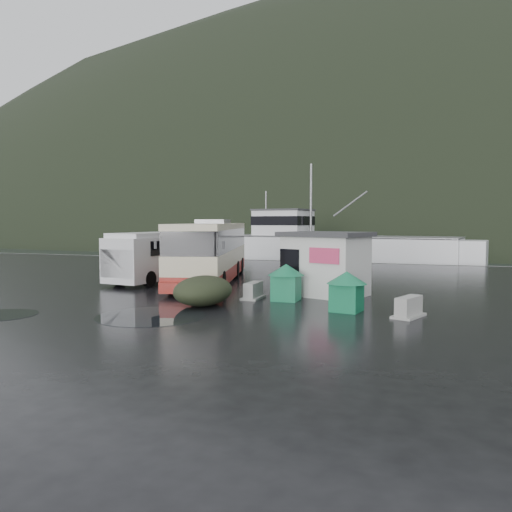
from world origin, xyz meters
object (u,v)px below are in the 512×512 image
(ticket_kiosk, at_px, (325,295))
(fishing_trawler, at_px, (339,256))
(dome_tent, at_px, (203,305))
(jersey_barrier_a, at_px, (253,299))
(coach_bus, at_px, (211,282))
(jersey_barrier_b, at_px, (408,317))
(waste_bin_right, at_px, (346,311))
(white_van, at_px, (157,282))
(waste_bin_left, at_px, (286,300))

(ticket_kiosk, xyz_separation_m, fishing_trawler, (-3.75, 25.71, 0.00))
(dome_tent, height_order, jersey_barrier_a, dome_tent)
(coach_bus, bearing_deg, fishing_trawler, 67.02)
(jersey_barrier_b, bearing_deg, fishing_trawler, 104.10)
(jersey_barrier_b, bearing_deg, coach_bus, 146.55)
(waste_bin_right, relative_size, fishing_trawler, 0.06)
(white_van, relative_size, jersey_barrier_a, 4.66)
(jersey_barrier_b, distance_m, fishing_trawler, 30.79)
(waste_bin_left, bearing_deg, coach_bus, 139.02)
(waste_bin_right, bearing_deg, waste_bin_left, 148.57)
(waste_bin_left, distance_m, waste_bin_right, 3.28)
(white_van, height_order, waste_bin_right, white_van)
(coach_bus, distance_m, ticket_kiosk, 7.54)
(waste_bin_right, relative_size, ticket_kiosk, 0.41)
(waste_bin_right, height_order, jersey_barrier_a, waste_bin_right)
(coach_bus, bearing_deg, waste_bin_left, -55.95)
(dome_tent, bearing_deg, jersey_barrier_a, 60.53)
(dome_tent, xyz_separation_m, jersey_barrier_a, (1.29, 2.28, 0.00))
(fishing_trawler, bearing_deg, dome_tent, -81.56)
(jersey_barrier_a, xyz_separation_m, jersey_barrier_b, (6.48, -2.14, 0.00))
(coach_bus, xyz_separation_m, white_van, (-2.75, -1.07, 0.00))
(waste_bin_right, relative_size, dome_tent, 0.50)
(dome_tent, bearing_deg, waste_bin_right, 5.85)
(coach_bus, xyz_separation_m, fishing_trawler, (3.20, 22.79, 0.00))
(fishing_trawler, bearing_deg, white_van, -95.05)
(white_van, bearing_deg, waste_bin_left, -18.16)
(dome_tent, relative_size, ticket_kiosk, 0.82)
(white_van, bearing_deg, waste_bin_right, -19.93)
(coach_bus, relative_size, jersey_barrier_a, 8.64)
(jersey_barrier_b, bearing_deg, jersey_barrier_a, 161.75)
(dome_tent, height_order, jersey_barrier_b, dome_tent)
(dome_tent, relative_size, fishing_trawler, 0.12)
(jersey_barrier_b, xyz_separation_m, fishing_trawler, (-7.50, 29.86, 0.00))
(white_van, distance_m, fishing_trawler, 24.59)
(ticket_kiosk, bearing_deg, jersey_barrier_a, -124.16)
(jersey_barrier_a, bearing_deg, ticket_kiosk, 36.42)
(ticket_kiosk, relative_size, fishing_trawler, 0.14)
(ticket_kiosk, relative_size, jersey_barrier_a, 2.58)
(dome_tent, relative_size, jersey_barrier_b, 2.08)
(ticket_kiosk, bearing_deg, waste_bin_left, -102.69)
(waste_bin_left, bearing_deg, dome_tent, -140.39)
(white_van, distance_m, jersey_barrier_a, 7.97)
(dome_tent, xyz_separation_m, ticket_kiosk, (4.02, 4.30, 0.00))
(ticket_kiosk, distance_m, fishing_trawler, 25.98)
(jersey_barrier_b, bearing_deg, waste_bin_right, 169.26)
(waste_bin_left, distance_m, ticket_kiosk, 2.39)
(white_van, xyz_separation_m, ticket_kiosk, (9.70, -1.85, 0.00))
(ticket_kiosk, xyz_separation_m, jersey_barrier_b, (3.75, -4.15, 0.00))
(coach_bus, xyz_separation_m, ticket_kiosk, (6.95, -2.92, 0.00))
(waste_bin_right, distance_m, jersey_barrier_a, 4.59)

